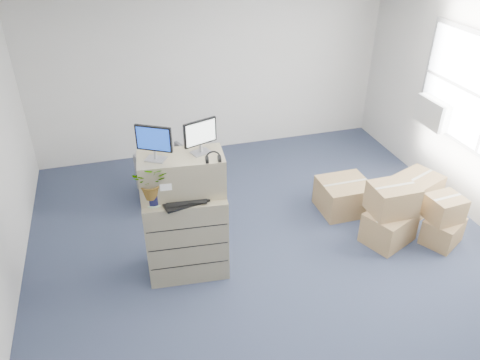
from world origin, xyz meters
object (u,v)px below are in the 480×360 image
filing_cabinet_lower (186,233)px  monitor_left (154,141)px  water_bottle (192,183)px  potted_plant (152,186)px  monitor_right (200,135)px  office_chair (169,174)px  keyboard (186,202)px

filing_cabinet_lower → monitor_left: monitor_left is taller
water_bottle → potted_plant: bearing=-167.2°
filing_cabinet_lower → potted_plant: (-0.34, -0.08, 0.77)m
monitor_right → monitor_left: bearing=162.5°
monitor_left → office_chair: (0.30, 1.65, -1.37)m
monitor_right → potted_plant: monitor_right is taller
keyboard → office_chair: bearing=76.7°
monitor_left → office_chair: size_ratio=0.50×
filing_cabinet_lower → potted_plant: 0.84m
water_bottle → potted_plant: size_ratio=0.50×
potted_plant → keyboard: bearing=-15.7°
filing_cabinet_lower → keyboard: (-0.00, -0.17, 0.55)m
potted_plant → water_bottle: bearing=12.8°
water_bottle → office_chair: (-0.06, 1.66, -0.81)m
monitor_right → office_chair: size_ratio=0.50×
water_bottle → potted_plant: potted_plant is taller
monitor_left → water_bottle: bearing=26.8°
office_chair → monitor_left: bearing=58.3°
water_bottle → monitor_left: bearing=177.1°
filing_cabinet_lower → water_bottle: size_ratio=4.48×
monitor_left → keyboard: monitor_left is taller
filing_cabinet_lower → office_chair: (0.04, 1.69, -0.15)m
monitor_left → potted_plant: size_ratio=0.81×
filing_cabinet_lower → potted_plant: bearing=-161.6°
water_bottle → potted_plant: (-0.44, -0.10, 0.11)m
monitor_left → water_bottle: (0.36, -0.02, -0.56)m
water_bottle → office_chair: bearing=92.1°
monitor_right → office_chair: monitor_right is taller
monitor_right → water_bottle: 0.57m
monitor_left → office_chair: 2.16m
filing_cabinet_lower → monitor_right: size_ratio=2.82×
monitor_left → monitor_right: (0.49, 0.01, -0.00)m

